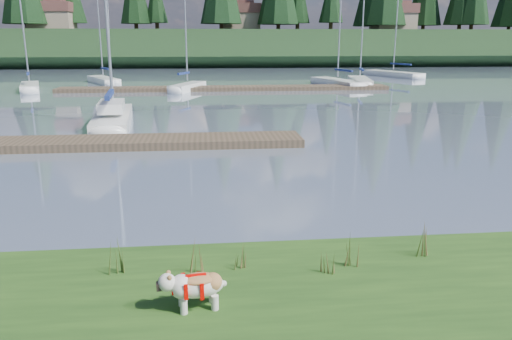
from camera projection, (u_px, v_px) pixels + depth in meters
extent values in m
plane|color=#7B8BA5|center=(201.00, 90.00, 39.40)|extent=(200.00, 200.00, 0.00)
cube|color=#1A3118|center=(202.00, 48.00, 80.13)|extent=(200.00, 20.00, 5.00)
cylinder|color=silver|center=(184.00, 306.00, 6.71)|extent=(0.10, 0.10, 0.21)
cylinder|color=silver|center=(182.00, 299.00, 6.91)|extent=(0.10, 0.10, 0.21)
cylinder|color=silver|center=(215.00, 302.00, 6.81)|extent=(0.10, 0.10, 0.21)
cylinder|color=silver|center=(212.00, 295.00, 7.01)|extent=(0.10, 0.10, 0.21)
ellipsoid|color=silver|center=(199.00, 286.00, 6.80)|extent=(0.74, 0.45, 0.33)
ellipsoid|color=#AE7541|center=(198.00, 279.00, 6.78)|extent=(0.53, 0.40, 0.12)
ellipsoid|color=silver|center=(167.00, 282.00, 6.67)|extent=(0.28, 0.29, 0.24)
cube|color=black|center=(159.00, 286.00, 6.66)|extent=(0.09, 0.13, 0.10)
cube|color=white|center=(113.00, 121.00, 23.47)|extent=(2.30, 7.03, 0.70)
ellipsoid|color=white|center=(117.00, 111.00, 26.74)|extent=(1.70, 2.03, 0.70)
cube|color=navy|center=(109.00, 95.00, 22.17)|extent=(0.54, 3.14, 0.20)
cube|color=white|center=(111.00, 106.00, 22.92)|extent=(1.36, 2.61, 0.45)
cube|color=#4C3D2C|center=(90.00, 143.00, 18.76)|extent=(16.00, 2.00, 0.30)
cube|color=#4C3D2C|center=(226.00, 88.00, 39.55)|extent=(26.00, 2.20, 0.30)
cube|color=white|center=(30.00, 88.00, 39.09)|extent=(2.92, 5.83, 0.70)
ellipsoid|color=white|center=(30.00, 85.00, 41.63)|extent=(1.65, 1.85, 0.70)
cylinder|color=silver|center=(23.00, 23.00, 37.84)|extent=(0.12, 0.12, 8.64)
cube|color=navy|center=(28.00, 73.00, 38.10)|extent=(0.86, 2.23, 0.20)
cube|color=white|center=(103.00, 81.00, 45.42)|extent=(3.98, 6.25, 0.70)
ellipsoid|color=white|center=(95.00, 79.00, 47.99)|extent=(1.96, 2.12, 0.70)
cylinder|color=silver|center=(99.00, 19.00, 44.03)|extent=(0.12, 0.12, 9.76)
cube|color=navy|center=(105.00, 68.00, 44.41)|extent=(1.25, 2.33, 0.20)
cube|color=white|center=(188.00, 88.00, 39.18)|extent=(2.91, 5.26, 0.70)
ellipsoid|color=white|center=(199.00, 85.00, 41.60)|extent=(1.55, 1.72, 0.70)
cylinder|color=silver|center=(186.00, 26.00, 37.99)|extent=(0.12, 0.12, 8.14)
cube|color=navy|center=(184.00, 73.00, 38.21)|extent=(0.91, 2.00, 0.20)
cube|color=white|center=(337.00, 83.00, 43.09)|extent=(3.29, 7.26, 0.70)
ellipsoid|color=white|center=(319.00, 80.00, 46.31)|extent=(1.97, 2.25, 0.70)
cylinder|color=silver|center=(340.00, 10.00, 41.56)|extent=(0.12, 0.12, 10.89)
cube|color=navy|center=(344.00, 70.00, 41.91)|extent=(0.88, 2.78, 0.20)
cube|color=white|center=(360.00, 82.00, 44.38)|extent=(2.95, 7.16, 0.70)
ellipsoid|color=white|center=(356.00, 79.00, 47.74)|extent=(1.87, 2.17, 0.70)
cylinder|color=silver|center=(363.00, 12.00, 42.86)|extent=(0.12, 0.12, 10.77)
cube|color=navy|center=(362.00, 69.00, 43.17)|extent=(0.75, 2.76, 0.20)
cube|color=white|center=(393.00, 75.00, 53.61)|extent=(4.39, 7.85, 0.70)
ellipsoid|color=white|center=(370.00, 73.00, 56.95)|extent=(2.33, 2.57, 0.70)
cylinder|color=silver|center=(397.00, 13.00, 51.99)|extent=(0.12, 0.12, 11.53)
cube|color=navy|center=(401.00, 64.00, 52.40)|extent=(1.28, 2.95, 0.20)
cone|color=#475B23|center=(193.00, 255.00, 7.84)|extent=(0.03, 0.03, 0.59)
cone|color=brown|center=(200.00, 261.00, 7.80)|extent=(0.03, 0.03, 0.47)
cone|color=#475B23|center=(196.00, 253.00, 7.87)|extent=(0.03, 0.03, 0.65)
cone|color=brown|center=(202.00, 261.00, 7.85)|extent=(0.03, 0.03, 0.41)
cone|color=#475B23|center=(194.00, 259.00, 7.77)|extent=(0.03, 0.03, 0.53)
cone|color=#475B23|center=(236.00, 256.00, 8.04)|extent=(0.03, 0.03, 0.39)
cone|color=brown|center=(244.00, 260.00, 7.99)|extent=(0.03, 0.03, 0.31)
cone|color=#475B23|center=(240.00, 254.00, 8.07)|extent=(0.03, 0.03, 0.43)
cone|color=brown|center=(245.00, 260.00, 8.04)|extent=(0.03, 0.03, 0.27)
cone|color=#475B23|center=(238.00, 260.00, 7.97)|extent=(0.03, 0.03, 0.35)
cone|color=#475B23|center=(348.00, 248.00, 8.10)|extent=(0.03, 0.03, 0.61)
cone|color=brown|center=(355.00, 253.00, 8.05)|extent=(0.03, 0.03, 0.49)
cone|color=#475B23|center=(351.00, 245.00, 8.12)|extent=(0.03, 0.03, 0.67)
cone|color=brown|center=(356.00, 253.00, 8.10)|extent=(0.03, 0.03, 0.43)
cone|color=#475B23|center=(350.00, 251.00, 8.03)|extent=(0.03, 0.03, 0.55)
cone|color=#475B23|center=(114.00, 255.00, 7.84)|extent=(0.03, 0.03, 0.60)
cone|color=brown|center=(120.00, 260.00, 7.79)|extent=(0.03, 0.03, 0.48)
cone|color=#475B23|center=(118.00, 253.00, 7.86)|extent=(0.03, 0.03, 0.66)
cone|color=brown|center=(123.00, 261.00, 7.84)|extent=(0.03, 0.03, 0.42)
cone|color=#475B23|center=(114.00, 259.00, 7.77)|extent=(0.03, 0.03, 0.54)
cone|color=#475B23|center=(324.00, 262.00, 7.85)|extent=(0.03, 0.03, 0.37)
cone|color=brown|center=(332.00, 266.00, 7.80)|extent=(0.03, 0.03, 0.30)
cone|color=#475B23|center=(327.00, 260.00, 7.88)|extent=(0.03, 0.03, 0.41)
cone|color=brown|center=(333.00, 266.00, 7.84)|extent=(0.03, 0.03, 0.26)
cone|color=#475B23|center=(326.00, 266.00, 7.78)|extent=(0.03, 0.03, 0.33)
cone|color=#475B23|center=(419.00, 237.00, 8.49)|extent=(0.03, 0.03, 0.64)
cone|color=brown|center=(427.00, 242.00, 8.45)|extent=(0.03, 0.03, 0.51)
cone|color=#475B23|center=(422.00, 235.00, 8.52)|extent=(0.03, 0.03, 0.70)
cone|color=brown|center=(427.00, 243.00, 8.50)|extent=(0.03, 0.03, 0.45)
cone|color=#475B23|center=(422.00, 241.00, 8.42)|extent=(0.03, 0.03, 0.57)
cube|color=#33281C|center=(190.00, 261.00, 8.98)|extent=(60.00, 0.50, 0.14)
cylinder|color=#382619|center=(27.00, 25.00, 72.00)|extent=(0.60, 0.60, 1.80)
cylinder|color=#382619|center=(136.00, 26.00, 77.32)|extent=(0.60, 0.60, 1.80)
cylinder|color=#382619|center=(221.00, 25.00, 72.82)|extent=(0.60, 0.60, 1.80)
cylinder|color=#382619|center=(297.00, 26.00, 77.85)|extent=(0.60, 0.60, 1.80)
cylinder|color=#382619|center=(382.00, 26.00, 77.20)|extent=(0.60, 0.60, 1.80)
cylinder|color=#382619|center=(459.00, 27.00, 81.46)|extent=(0.60, 0.60, 1.80)
cube|color=gray|center=(52.00, 22.00, 74.09)|extent=(6.00, 5.00, 2.80)
cube|color=brown|center=(51.00, 7.00, 73.56)|extent=(6.30, 5.30, 1.40)
cube|color=brown|center=(50.00, 1.00, 73.36)|extent=(4.20, 3.60, 0.70)
cube|color=gray|center=(240.00, 23.00, 77.80)|extent=(6.00, 5.00, 2.80)
cube|color=brown|center=(239.00, 9.00, 77.27)|extent=(6.30, 5.30, 1.40)
cube|color=brown|center=(239.00, 3.00, 77.06)|extent=(4.20, 3.60, 0.70)
cube|color=gray|center=(393.00, 23.00, 78.23)|extent=(6.00, 5.00, 2.80)
cube|color=brown|center=(394.00, 9.00, 77.70)|extent=(6.30, 5.30, 1.40)
cube|color=brown|center=(394.00, 3.00, 77.49)|extent=(4.20, 3.60, 0.70)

